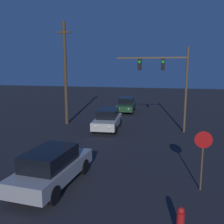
{
  "coord_description": "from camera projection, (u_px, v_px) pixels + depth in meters",
  "views": [
    {
      "loc": [
        3.46,
        -2.55,
        5.02
      ],
      "look_at": [
        0.0,
        11.98,
        2.34
      ],
      "focal_mm": 40.0,
      "sensor_mm": 36.0,
      "label": 1
    }
  ],
  "objects": [
    {
      "name": "car_near",
      "position": [
        52.0,
        166.0,
        10.63
      ],
      "size": [
        2.08,
        4.73,
        1.65
      ],
      "rotation": [
        0.0,
        0.0,
        -0.06
      ],
      "color": "#99999E",
      "rests_on": "ground_plane"
    },
    {
      "name": "car_mid",
      "position": [
        108.0,
        119.0,
        20.38
      ],
      "size": [
        2.15,
        4.74,
        1.65
      ],
      "rotation": [
        0.0,
        0.0,
        3.22
      ],
      "color": "beige",
      "rests_on": "ground_plane"
    },
    {
      "name": "utility_pole",
      "position": [
        65.0,
        73.0,
        21.67
      ],
      "size": [
        1.21,
        0.28,
        8.82
      ],
      "color": "#4C3823",
      "rests_on": "ground_plane"
    },
    {
      "name": "fire_hydrant",
      "position": [
        180.0,
        222.0,
        7.47
      ],
      "size": [
        0.24,
        0.24,
        0.93
      ],
      "color": "red",
      "rests_on": "ground_plane"
    },
    {
      "name": "car_far",
      "position": [
        126.0,
        104.0,
        28.38
      ],
      "size": [
        2.1,
        4.73,
        1.65
      ],
      "rotation": [
        0.0,
        0.0,
        3.21
      ],
      "color": "#1E4728",
      "rests_on": "ground_plane"
    },
    {
      "name": "traffic_signal_mast",
      "position": [
        168.0,
        76.0,
        19.14
      ],
      "size": [
        5.47,
        0.3,
        6.53
      ],
      "color": "brown",
      "rests_on": "ground_plane"
    },
    {
      "name": "stop_sign",
      "position": [
        203.0,
        150.0,
        10.04
      ],
      "size": [
        0.69,
        0.07,
        2.51
      ],
      "color": "brown",
      "rests_on": "ground_plane"
    }
  ]
}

